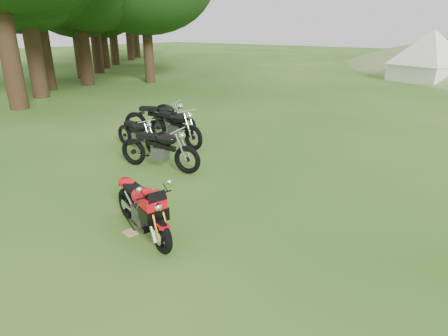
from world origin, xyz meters
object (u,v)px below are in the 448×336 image
Objects in this scene: vintage_moto_b at (174,125)px; vintage_moto_c at (138,133)px; plywood_board at (130,233)px; vintage_moto_a at (159,147)px; tent_left at (430,57)px; vintage_moto_d at (159,118)px; sport_motorcycle at (141,203)px.

vintage_moto_c is at bearing -110.82° from vintage_moto_b.
plywood_board is 4.81m from vintage_moto_b.
vintage_moto_a is 20.13m from tent_left.
vintage_moto_a is (-1.74, 2.25, 0.51)m from plywood_board.
vintage_moto_a is 0.96× the size of vintage_moto_b.
vintage_moto_b is (-1.11, 1.58, 0.02)m from vintage_moto_a.
tent_left is (3.53, 18.16, 0.84)m from vintage_moto_d.
vintage_moto_a reaches higher than vintage_moto_c.
vintage_moto_a reaches higher than sport_motorcycle.
vintage_moto_c is at bearing 142.15° from vintage_moto_a.
vintage_moto_d is at bearing -77.15° from tent_left.
sport_motorcycle is 7.97× the size of plywood_board.
sport_motorcycle reaches higher than vintage_moto_c.
vintage_moto_c is 0.80× the size of vintage_moto_d.
vintage_moto_c is (-3.29, 2.92, 0.44)m from plywood_board.
vintage_moto_b is (-3.02, 3.70, 0.03)m from sport_motorcycle.
sport_motorcycle is at bearing -65.08° from tent_left.
vintage_moto_b is at bearing 68.30° from vintage_moto_c.
vintage_moto_b is at bearing -74.18° from tent_left.
sport_motorcycle is at bearing -70.33° from vintage_moto_d.
tent_left reaches higher than vintage_moto_b.
plywood_board is 0.10× the size of vintage_moto_d.
vintage_moto_a is 1.15× the size of vintage_moto_c.
vintage_moto_b is at bearing -43.22° from vintage_moto_d.
sport_motorcycle is 5.63m from vintage_moto_d.
vintage_moto_a is (-1.91, 2.12, 0.00)m from sport_motorcycle.
plywood_board is 0.10× the size of vintage_moto_b.
tent_left is at bearing 71.21° from vintage_moto_a.
vintage_moto_a is at bearing -49.90° from vintage_moto_b.
vintage_moto_c is at bearing 157.38° from sport_motorcycle.
vintage_moto_d reaches higher than sport_motorcycle.
vintage_moto_a is at bearing -19.13° from vintage_moto_c.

